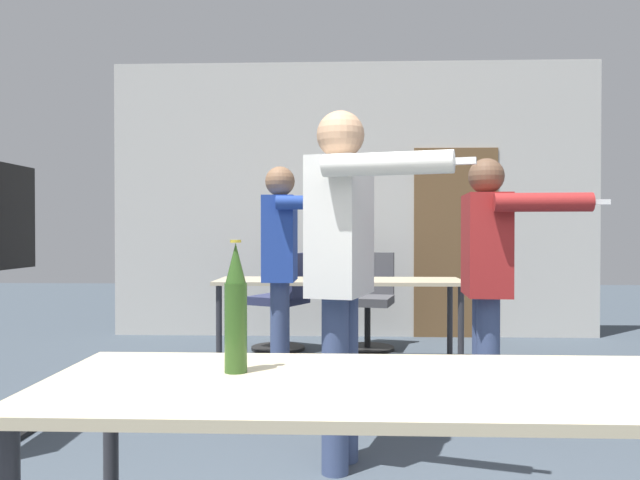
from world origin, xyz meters
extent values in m
cube|color=beige|center=(0.00, 5.34, 1.50)|extent=(5.29, 0.10, 2.99)
cube|color=brown|center=(1.10, 5.29, 1.02)|extent=(0.90, 0.02, 2.05)
cube|color=#C6B793|center=(0.14, 0.22, 0.72)|extent=(2.17, 0.75, 0.03)
cylinder|color=#2D2D33|center=(-0.88, 0.54, 0.35)|extent=(0.05, 0.05, 0.71)
cube|color=#C6B793|center=(-0.15, 3.83, 0.72)|extent=(2.09, 0.65, 0.03)
cylinder|color=#2D2D33|center=(-1.13, 3.57, 0.35)|extent=(0.05, 0.05, 0.71)
cylinder|color=#2D2D33|center=(0.84, 3.57, 0.35)|extent=(0.05, 0.05, 0.71)
cylinder|color=#2D2D33|center=(-1.13, 4.10, 0.35)|extent=(0.05, 0.05, 0.71)
cylinder|color=#2D2D33|center=(0.84, 4.10, 0.35)|extent=(0.05, 0.05, 0.71)
cylinder|color=#3D4C75|center=(-0.58, 3.13, 0.39)|extent=(0.12, 0.12, 0.79)
cylinder|color=#3D4C75|center=(-0.58, 2.96, 0.39)|extent=(0.12, 0.12, 0.79)
cube|color=#23429E|center=(-0.58, 3.04, 1.10)|extent=(0.23, 0.40, 0.62)
sphere|color=#936B4C|center=(-0.58, 3.04, 1.52)|extent=(0.22, 0.22, 0.22)
cylinder|color=#23429E|center=(-0.57, 3.29, 1.08)|extent=(0.10, 0.10, 0.54)
cylinder|color=#23429E|center=(-0.31, 2.79, 1.35)|extent=(0.54, 0.10, 0.10)
cube|color=white|center=(-0.01, 2.79, 1.35)|extent=(0.12, 0.04, 0.03)
cylinder|color=#3D4C75|center=(-0.10, 1.61, 0.42)|extent=(0.13, 0.13, 0.84)
cylinder|color=#3D4C75|center=(-0.15, 1.44, 0.42)|extent=(0.13, 0.13, 0.84)
cube|color=silver|center=(-0.12, 1.53, 1.17)|extent=(0.34, 0.47, 0.66)
sphere|color=tan|center=(-0.12, 1.53, 1.62)|extent=(0.23, 0.23, 0.23)
cylinder|color=silver|center=(-0.05, 1.77, 1.16)|extent=(0.10, 0.10, 0.57)
cylinder|color=silver|center=(0.08, 1.20, 1.44)|extent=(0.58, 0.26, 0.10)
cube|color=white|center=(0.38, 1.11, 1.44)|extent=(0.13, 0.07, 0.03)
cylinder|color=#3D4C75|center=(0.74, 2.33, 0.38)|extent=(0.13, 0.13, 0.77)
cylinder|color=#3D4C75|center=(0.73, 2.15, 0.38)|extent=(0.13, 0.13, 0.77)
cube|color=maroon|center=(0.74, 2.24, 1.07)|extent=(0.27, 0.45, 0.60)
sphere|color=brown|center=(0.74, 2.24, 1.48)|extent=(0.21, 0.21, 0.21)
cylinder|color=maroon|center=(0.76, 2.51, 1.05)|extent=(0.10, 0.10, 0.52)
cylinder|color=maroon|center=(0.98, 1.96, 1.31)|extent=(0.53, 0.14, 0.10)
cube|color=white|center=(1.27, 1.94, 1.31)|extent=(0.12, 0.04, 0.03)
cylinder|color=black|center=(0.12, 4.54, 0.01)|extent=(0.52, 0.52, 0.03)
cylinder|color=black|center=(0.12, 4.54, 0.23)|extent=(0.06, 0.06, 0.41)
cube|color=#4C4C51|center=(0.12, 4.54, 0.48)|extent=(0.55, 0.55, 0.08)
cube|color=#4C4C51|center=(0.18, 4.79, 0.73)|extent=(0.44, 0.16, 0.42)
cylinder|color=black|center=(-0.75, 4.52, 0.01)|extent=(0.52, 0.52, 0.03)
cylinder|color=black|center=(-0.75, 4.52, 0.24)|extent=(0.06, 0.06, 0.41)
cube|color=navy|center=(-0.75, 4.52, 0.48)|extent=(0.62, 0.62, 0.08)
cube|color=navy|center=(-0.51, 4.40, 0.73)|extent=(0.25, 0.42, 0.42)
cylinder|color=#2D511E|center=(-0.42, 0.31, 0.87)|extent=(0.07, 0.07, 0.26)
cone|color=#2D511E|center=(-0.42, 0.31, 1.06)|extent=(0.06, 0.06, 0.12)
cylinder|color=gold|center=(-0.42, 0.31, 1.12)|extent=(0.03, 0.03, 0.01)
cylinder|color=silver|center=(-0.01, 3.97, 0.79)|extent=(0.07, 0.07, 0.11)
camera|label=1|loc=(-0.11, -1.50, 1.15)|focal=35.00mm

